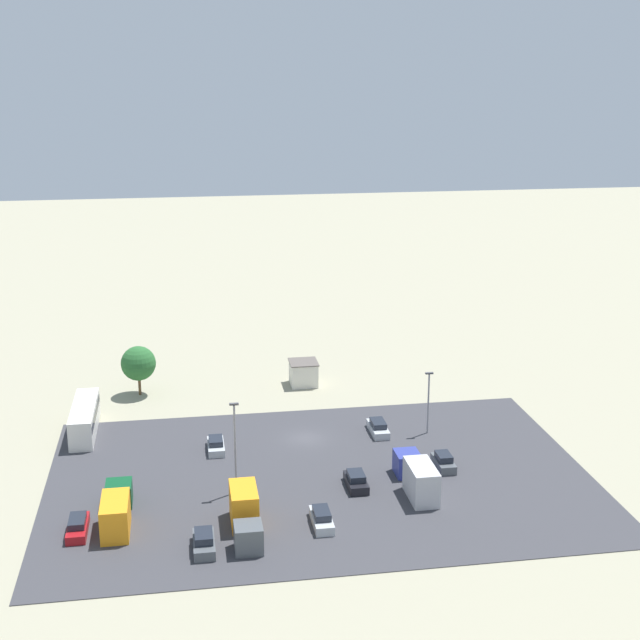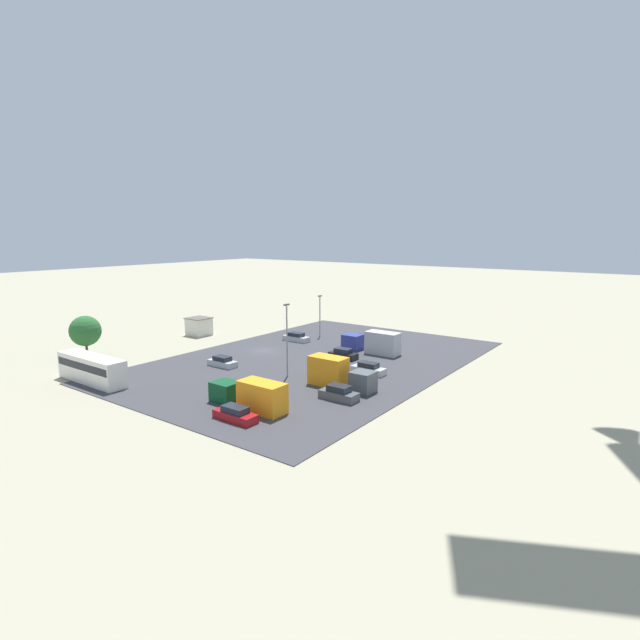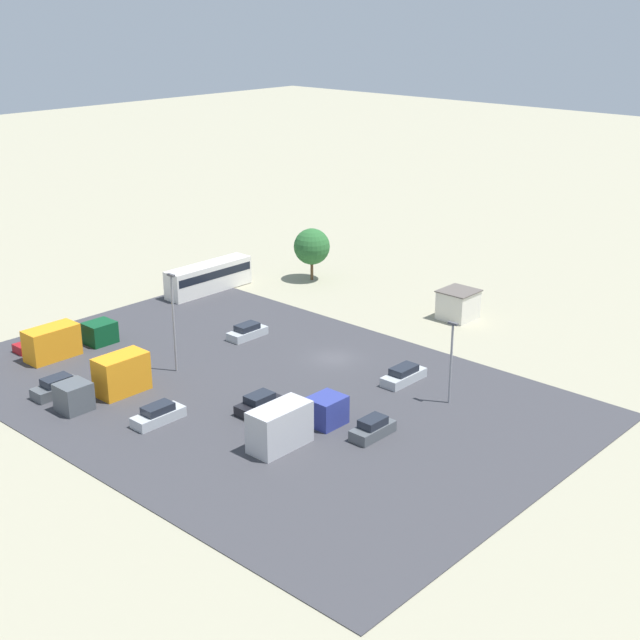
# 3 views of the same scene
# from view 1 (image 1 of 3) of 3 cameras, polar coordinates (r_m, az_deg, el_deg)

# --- Properties ---
(ground_plane) EXTENTS (400.00, 400.00, 0.00)m
(ground_plane) POSITION_cam_1_polar(r_m,az_deg,el_deg) (102.08, -0.91, -7.61)
(ground_plane) COLOR gray
(parking_lot_surface) EXTENTS (55.39, 37.17, 0.08)m
(parking_lot_surface) POSITION_cam_1_polar(r_m,az_deg,el_deg) (92.99, 0.01, -10.04)
(parking_lot_surface) COLOR #38383D
(parking_lot_surface) RESTS_ON ground
(shed_building) EXTENTS (3.70, 3.91, 3.21)m
(shed_building) POSITION_cam_1_polar(r_m,az_deg,el_deg) (118.27, -1.07, -3.41)
(shed_building) COLOR silver
(shed_building) RESTS_ON ground
(bus) EXTENTS (2.63, 11.44, 3.34)m
(bus) POSITION_cam_1_polar(r_m,az_deg,el_deg) (106.43, -14.84, -6.06)
(bus) COLOR silver
(bus) RESTS_ON ground
(parked_car_0) EXTENTS (1.71, 4.02, 1.60)m
(parked_car_0) POSITION_cam_1_polar(r_m,az_deg,el_deg) (95.57, 7.91, -8.98)
(parked_car_0) COLOR #4C5156
(parked_car_0) RESTS_ON ground
(parked_car_1) EXTENTS (1.79, 4.76, 1.49)m
(parked_car_1) POSITION_cam_1_polar(r_m,az_deg,el_deg) (103.43, 3.74, -6.90)
(parked_car_1) COLOR #ADB2B7
(parked_car_1) RESTS_ON ground
(parked_car_2) EXTENTS (1.73, 4.57, 1.53)m
(parked_car_2) POSITION_cam_1_polar(r_m,az_deg,el_deg) (83.83, 0.11, -12.59)
(parked_car_2) COLOR #ADB2B7
(parked_car_2) RESTS_ON ground
(parked_car_3) EXTENTS (1.77, 4.33, 1.44)m
(parked_car_3) POSITION_cam_1_polar(r_m,az_deg,el_deg) (99.40, -6.68, -7.97)
(parked_car_3) COLOR #ADB2B7
(parked_car_3) RESTS_ON ground
(parked_car_4) EXTENTS (1.87, 4.43, 1.65)m
(parked_car_4) POSITION_cam_1_polar(r_m,az_deg,el_deg) (80.64, -7.44, -13.93)
(parked_car_4) COLOR #4C5156
(parked_car_4) RESTS_ON ground
(parked_car_5) EXTENTS (1.88, 4.24, 1.54)m
(parked_car_5) POSITION_cam_1_polar(r_m,az_deg,el_deg) (90.76, 2.33, -10.26)
(parked_car_5) COLOR black
(parked_car_5) RESTS_ON ground
(parked_car_6) EXTENTS (1.73, 4.79, 1.47)m
(parked_car_6) POSITION_cam_1_polar(r_m,az_deg,el_deg) (85.48, -15.25, -12.63)
(parked_car_6) COLOR maroon
(parked_car_6) RESTS_ON ground
(parked_truck_0) EXTENTS (2.46, 8.52, 3.51)m
(parked_truck_0) POSITION_cam_1_polar(r_m,az_deg,el_deg) (82.77, -4.81, -12.29)
(parked_truck_0) COLOR #4C5156
(parked_truck_0) RESTS_ON ground
(parked_truck_1) EXTENTS (2.47, 9.40, 3.15)m
(parked_truck_1) POSITION_cam_1_polar(r_m,az_deg,el_deg) (85.71, -12.90, -11.75)
(parked_truck_1) COLOR #0C4723
(parked_truck_1) RESTS_ON ground
(parked_truck_2) EXTENTS (2.48, 9.37, 3.44)m
(parked_truck_2) POSITION_cam_1_polar(r_m,az_deg,el_deg) (89.99, 6.24, -9.92)
(parked_truck_2) COLOR navy
(parked_truck_2) RESTS_ON ground
(tree_near_shed) EXTENTS (4.45, 4.45, 6.48)m
(tree_near_shed) POSITION_cam_1_polar(r_m,az_deg,el_deg) (116.14, -11.55, -2.74)
(tree_near_shed) COLOR brown
(tree_near_shed) RESTS_ON ground
(light_pole_lot_centre) EXTENTS (0.90, 0.28, 7.37)m
(light_pole_lot_centre) POSITION_cam_1_polar(r_m,az_deg,el_deg) (102.67, 6.95, -5.07)
(light_pole_lot_centre) COLOR gray
(light_pole_lot_centre) RESTS_ON ground
(light_pole_lot_edge) EXTENTS (0.90, 0.28, 9.47)m
(light_pole_lot_edge) POSITION_cam_1_polar(r_m,az_deg,el_deg) (88.05, -5.46, -7.93)
(light_pole_lot_edge) COLOR gray
(light_pole_lot_edge) RESTS_ON ground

